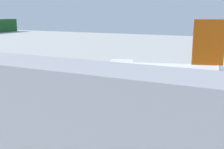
% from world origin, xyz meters
% --- Properties ---
extents(airliner_foreground, '(34.26, 41.07, 11.90)m').
position_xyz_m(airliner_foreground, '(-6.42, 16.74, 3.39)').
color(airliner_foreground, white).
rests_on(airliner_foreground, ground).
extents(service_truck_baggage, '(2.57, 6.27, 2.57)m').
position_xyz_m(service_truck_baggage, '(-10.01, 4.54, 1.18)').
color(service_truck_baggage, silver).
rests_on(service_truck_baggage, ground).
extents(cargo_container_near, '(2.40, 2.40, 1.89)m').
position_xyz_m(cargo_container_near, '(-16.21, 12.95, 0.89)').
color(cargo_container_near, '#333338').
rests_on(cargo_container_near, ground).
extents(cargo_container_mid, '(2.37, 2.37, 1.87)m').
position_xyz_m(cargo_container_mid, '(0.68, 0.10, 0.88)').
color(cargo_container_mid, '#333338').
rests_on(cargo_container_mid, ground).
extents(cargo_container_far, '(2.00, 2.00, 1.84)m').
position_xyz_m(cargo_container_far, '(5.19, 6.82, 0.86)').
color(cargo_container_far, '#333338').
rests_on(cargo_container_far, ground).
extents(crew_marshaller, '(0.48, 0.49, 1.79)m').
position_xyz_m(crew_marshaller, '(-25.14, 12.91, 1.06)').
color(crew_marshaller, '#191E33').
rests_on(crew_marshaller, ground).
extents(crew_loader_left, '(0.54, 0.44, 1.64)m').
position_xyz_m(crew_loader_left, '(-16.67, 1.43, 0.96)').
color(crew_loader_left, '#191E33').
rests_on(crew_loader_left, ground).
extents(apron_guide_line, '(0.30, 60.00, 0.01)m').
position_xyz_m(apron_guide_line, '(-5.30, 12.29, 0.01)').
color(apron_guide_line, yellow).
rests_on(apron_guide_line, ground).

